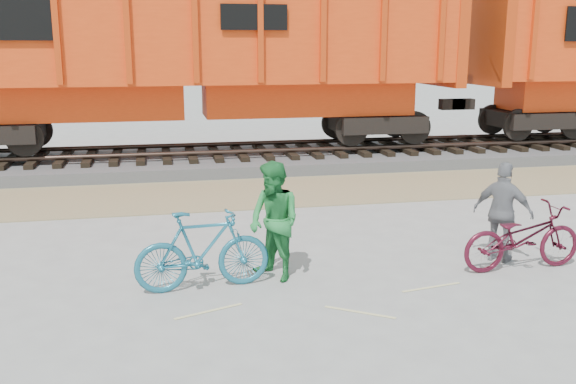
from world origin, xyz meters
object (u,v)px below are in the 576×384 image
bicycle_maroon (522,237)px  person_woman (503,212)px  bicycle_teal (203,250)px  person_man (274,221)px  hopper_car_center (192,53)px

bicycle_maroon → person_woman: bearing=11.9°
bicycle_maroon → person_woman: 0.49m
bicycle_teal → person_man: size_ratio=1.09×
person_man → bicycle_maroon: bearing=53.0°
bicycle_teal → person_woman: size_ratio=1.19×
hopper_car_center → bicycle_teal: 9.37m
bicycle_maroon → person_man: size_ratio=1.11×
person_man → hopper_car_center: bearing=152.0°
hopper_car_center → person_man: bearing=-86.5°
hopper_car_center → person_man: 9.11m
bicycle_maroon → person_woman: (-0.10, 0.40, 0.27)m
person_woman → person_man: bearing=46.9°
bicycle_maroon → hopper_car_center: bearing=22.0°
bicycle_maroon → person_man: (-3.57, 0.34, 0.34)m
person_woman → bicycle_teal: bearing=49.2°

